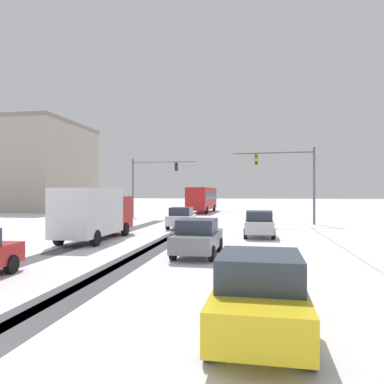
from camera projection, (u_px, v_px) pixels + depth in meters
wheel_track_left_lane at (155, 243)px, 20.38m from camera, size 0.80×31.37×0.01m
wheel_track_right_lane at (165, 244)px, 20.29m from camera, size 1.13×31.37×0.01m
wheel_track_center at (90, 242)px, 21.01m from camera, size 1.11×31.37×0.01m
traffic_signal_near_right at (290, 172)px, 31.22m from camera, size 6.80×0.58×6.50m
traffic_signal_far_left at (150, 177)px, 41.38m from camera, size 7.14×0.39×6.50m
car_white_lead at (181, 218)px, 28.82m from camera, size 1.89×4.13×1.62m
car_silver_second at (259, 224)px, 23.40m from camera, size 1.84×4.10×1.62m
car_grey_third at (198, 237)px, 16.45m from camera, size 1.94×4.15×1.62m
car_yellow_cab_fifth at (260, 293)px, 7.35m from camera, size 1.92×4.14×1.62m
bus_oncoming at (202, 198)px, 51.23m from camera, size 2.91×11.07×3.38m
box_truck_delivery at (95, 212)px, 21.78m from camera, size 2.39×7.43×3.02m
office_building_far_left_block at (15, 167)px, 58.32m from camera, size 20.76×17.00×13.29m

